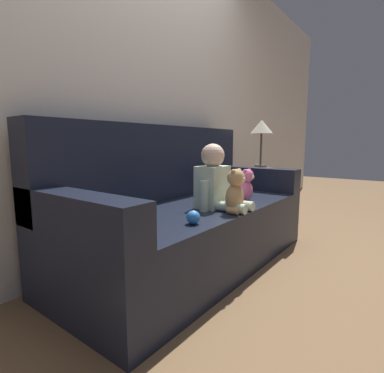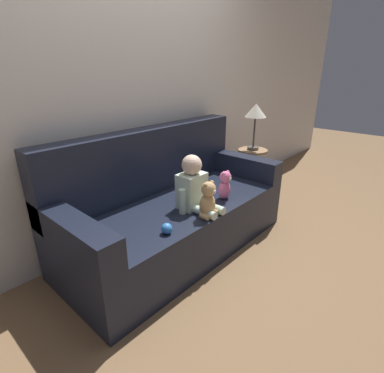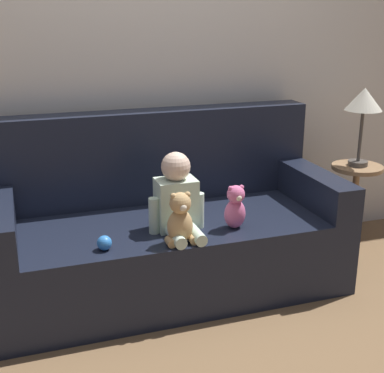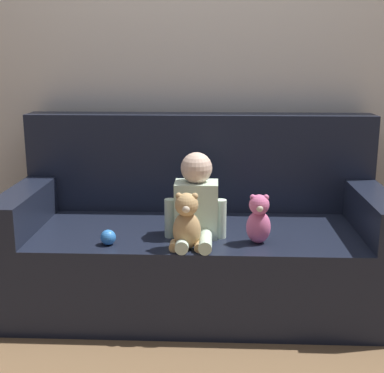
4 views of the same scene
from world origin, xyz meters
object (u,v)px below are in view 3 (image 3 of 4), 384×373
(couch, at_px, (165,229))
(plush_toy_side, at_px, (235,207))
(person_baby, at_px, (176,199))
(teddy_bear_brown, at_px, (180,220))
(side_table, at_px, (361,129))
(toy_ball, at_px, (104,243))

(couch, relative_size, plush_toy_side, 8.12)
(couch, bearing_deg, person_baby, -90.96)
(teddy_bear_brown, distance_m, side_table, 1.37)
(teddy_bear_brown, xyz_separation_m, plush_toy_side, (0.32, 0.09, -0.01))
(couch, bearing_deg, side_table, 0.87)
(plush_toy_side, relative_size, side_table, 0.22)
(couch, relative_size, person_baby, 4.66)
(toy_ball, height_order, side_table, side_table)
(toy_ball, distance_m, side_table, 1.72)
(side_table, bearing_deg, couch, -179.13)
(person_baby, bearing_deg, teddy_bear_brown, -100.95)
(plush_toy_side, height_order, side_table, side_table)
(couch, bearing_deg, plush_toy_side, -47.23)
(couch, height_order, person_baby, couch)
(teddy_bear_brown, height_order, side_table, side_table)
(teddy_bear_brown, height_order, toy_ball, teddy_bear_brown)
(person_baby, distance_m, teddy_bear_brown, 0.17)
(teddy_bear_brown, distance_m, plush_toy_side, 0.34)
(plush_toy_side, bearing_deg, person_baby, 165.81)
(teddy_bear_brown, bearing_deg, toy_ball, 173.72)
(person_baby, bearing_deg, side_table, 11.57)
(couch, distance_m, teddy_bear_brown, 0.46)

